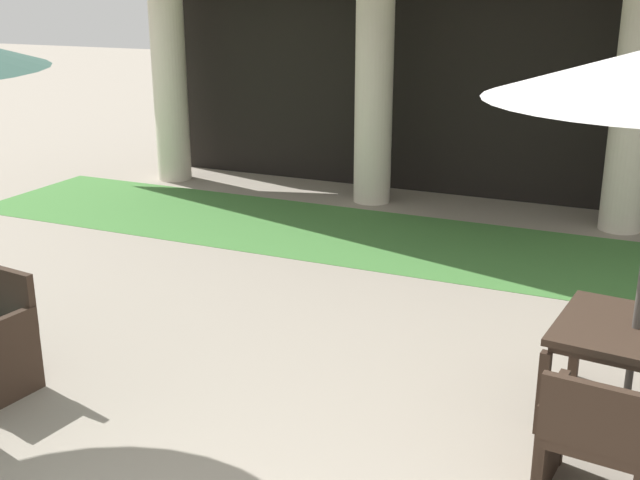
# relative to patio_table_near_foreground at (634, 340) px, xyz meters

# --- Properties ---
(lawn_strip) EXTENTS (12.92, 2.23, 0.01)m
(lawn_strip) POSITION_rel_patio_table_near_foreground_xyz_m (-2.05, 3.23, -0.62)
(lawn_strip) COLOR #47843D
(lawn_strip) RESTS_ON ground
(patio_table_near_foreground) EXTENTS (1.11, 1.11, 0.71)m
(patio_table_near_foreground) POSITION_rel_patio_table_near_foreground_xyz_m (0.00, 0.00, 0.00)
(patio_table_near_foreground) COLOR #38281E
(patio_table_near_foreground) RESTS_ON ground
(patio_chair_near_foreground_south) EXTENTS (0.67, 0.61, 0.86)m
(patio_chair_near_foreground_south) POSITION_rel_patio_table_near_foreground_xyz_m (-0.11, -1.04, -0.21)
(patio_chair_near_foreground_south) COLOR #38281E
(patio_chair_near_foreground_south) RESTS_ON ground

